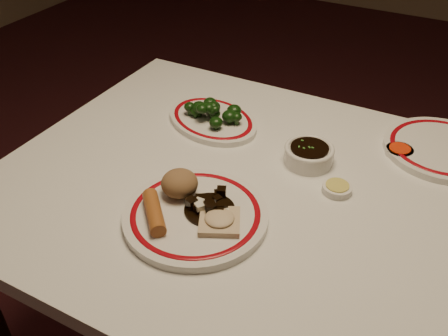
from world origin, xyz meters
TOP-DOWN VIEW (x-y plane):
  - dining_table at (0.00, 0.00)m, footprint 1.20×0.90m
  - main_plate at (-0.09, -0.15)m, footprint 0.35×0.35m
  - rice_mound at (-0.15, -0.12)m, footprint 0.08×0.08m
  - spring_roll at (-0.15, -0.20)m, footprint 0.10×0.10m
  - fried_wonton at (-0.03, -0.16)m, footprint 0.10×0.10m
  - stirfry_heap at (-0.07, -0.13)m, footprint 0.10×0.10m
  - broccoli_plate at (-0.24, 0.19)m, footprint 0.31×0.29m
  - broccoli_pile at (-0.24, 0.18)m, footprint 0.16×0.11m
  - soy_bowl at (0.04, 0.14)m, footprint 0.11×0.11m
  - sweet_sour_dish at (0.22, 0.27)m, footprint 0.06×0.06m
  - mustard_dish at (0.13, 0.07)m, footprint 0.06×0.06m
  - far_plate at (0.30, 0.33)m, footprint 0.28×0.28m

SIDE VIEW (x-z plane):
  - dining_table at x=0.00m, z-range 0.28..1.03m
  - sweet_sour_dish at x=0.22m, z-range 0.75..0.77m
  - mustard_dish at x=0.13m, z-range 0.75..0.77m
  - broccoli_plate at x=-0.24m, z-range 0.75..0.77m
  - far_plate at x=0.30m, z-range 0.75..0.77m
  - main_plate at x=-0.09m, z-range 0.75..0.77m
  - soy_bowl at x=0.04m, z-range 0.75..0.79m
  - fried_wonton at x=-0.03m, z-range 0.77..0.79m
  - stirfry_heap at x=-0.07m, z-range 0.76..0.79m
  - spring_roll at x=-0.15m, z-range 0.77..0.80m
  - broccoli_pile at x=-0.24m, z-range 0.76..0.81m
  - rice_mound at x=-0.15m, z-range 0.77..0.82m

